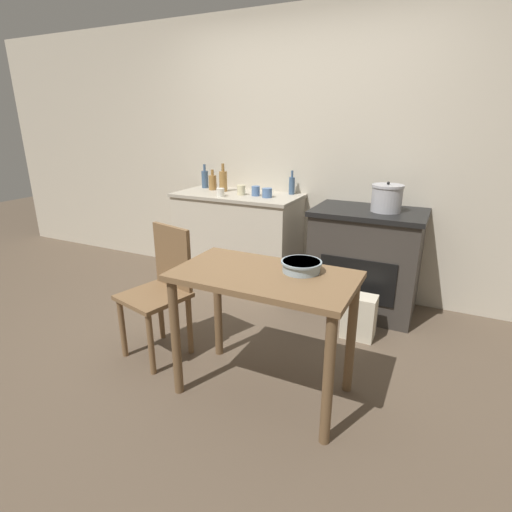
{
  "coord_description": "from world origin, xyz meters",
  "views": [
    {
      "loc": [
        1.29,
        -2.07,
        1.61
      ],
      "look_at": [
        0.0,
        0.55,
        0.61
      ],
      "focal_mm": 28.0,
      "sensor_mm": 36.0,
      "label": 1
    }
  ],
  "objects_px": {
    "bottle_far_left": "(223,181)",
    "bottle_mid_left": "(213,182)",
    "chair": "(162,288)",
    "bottle_left": "(292,185)",
    "mixing_bowl_large": "(301,266)",
    "cup_mid_right": "(256,191)",
    "work_table": "(264,296)",
    "cup_right": "(241,190)",
    "stove": "(365,261)",
    "cup_center_right": "(267,193)",
    "stock_pot": "(387,198)",
    "bottle_center_left": "(205,179)",
    "flour_sack": "(359,317)",
    "cup_center": "(221,192)"
  },
  "relations": [
    {
      "from": "chair",
      "to": "bottle_left",
      "type": "xyz_separation_m",
      "value": [
        0.36,
        1.53,
        0.52
      ]
    },
    {
      "from": "bottle_mid_left",
      "to": "bottle_center_left",
      "type": "xyz_separation_m",
      "value": [
        -0.14,
        0.07,
        0.02
      ]
    },
    {
      "from": "stove",
      "to": "bottle_mid_left",
      "type": "height_order",
      "value": "bottle_mid_left"
    },
    {
      "from": "chair",
      "to": "cup_center_right",
      "type": "height_order",
      "value": "cup_center_right"
    },
    {
      "from": "cup_center",
      "to": "cup_center_right",
      "type": "distance_m",
      "value": 0.43
    },
    {
      "from": "work_table",
      "to": "bottle_left",
      "type": "height_order",
      "value": "bottle_left"
    },
    {
      "from": "mixing_bowl_large",
      "to": "cup_mid_right",
      "type": "height_order",
      "value": "cup_mid_right"
    },
    {
      "from": "work_table",
      "to": "bottle_far_left",
      "type": "relative_size",
      "value": 3.8
    },
    {
      "from": "bottle_center_left",
      "to": "cup_right",
      "type": "xyz_separation_m",
      "value": [
        0.53,
        -0.2,
        -0.05
      ]
    },
    {
      "from": "stove",
      "to": "bottle_mid_left",
      "type": "distance_m",
      "value": 1.69
    },
    {
      "from": "work_table",
      "to": "cup_mid_right",
      "type": "relative_size",
      "value": 11.39
    },
    {
      "from": "bottle_far_left",
      "to": "cup_right",
      "type": "relative_size",
      "value": 2.94
    },
    {
      "from": "cup_center_right",
      "to": "chair",
      "type": "bearing_deg",
      "value": -99.62
    },
    {
      "from": "flour_sack",
      "to": "cup_center_right",
      "type": "distance_m",
      "value": 1.37
    },
    {
      "from": "stove",
      "to": "bottle_left",
      "type": "distance_m",
      "value": 0.99
    },
    {
      "from": "bottle_far_left",
      "to": "bottle_mid_left",
      "type": "distance_m",
      "value": 0.15
    },
    {
      "from": "bottle_left",
      "to": "flour_sack",
      "type": "bearing_deg",
      "value": -40.07
    },
    {
      "from": "stock_pot",
      "to": "bottle_center_left",
      "type": "height_order",
      "value": "bottle_center_left"
    },
    {
      "from": "bottle_center_left",
      "to": "cup_mid_right",
      "type": "distance_m",
      "value": 0.7
    },
    {
      "from": "flour_sack",
      "to": "cup_right",
      "type": "bearing_deg",
      "value": 159.25
    },
    {
      "from": "stove",
      "to": "cup_center_right",
      "type": "xyz_separation_m",
      "value": [
        -0.92,
        -0.04,
        0.52
      ]
    },
    {
      "from": "flour_sack",
      "to": "bottle_left",
      "type": "distance_m",
      "value": 1.41
    },
    {
      "from": "mixing_bowl_large",
      "to": "cup_mid_right",
      "type": "bearing_deg",
      "value": 125.55
    },
    {
      "from": "work_table",
      "to": "bottle_mid_left",
      "type": "relative_size",
      "value": 5.11
    },
    {
      "from": "bottle_far_left",
      "to": "bottle_mid_left",
      "type": "bearing_deg",
      "value": 167.68
    },
    {
      "from": "bottle_far_left",
      "to": "cup_center",
      "type": "distance_m",
      "value": 0.29
    },
    {
      "from": "work_table",
      "to": "cup_mid_right",
      "type": "height_order",
      "value": "cup_mid_right"
    },
    {
      "from": "stove",
      "to": "bottle_left",
      "type": "height_order",
      "value": "bottle_left"
    },
    {
      "from": "cup_center_right",
      "to": "cup_mid_right",
      "type": "height_order",
      "value": "cup_mid_right"
    },
    {
      "from": "chair",
      "to": "flour_sack",
      "type": "height_order",
      "value": "chair"
    },
    {
      "from": "mixing_bowl_large",
      "to": "cup_center",
      "type": "height_order",
      "value": "cup_center"
    },
    {
      "from": "cup_right",
      "to": "cup_center",
      "type": "bearing_deg",
      "value": -130.0
    },
    {
      "from": "bottle_left",
      "to": "bottle_mid_left",
      "type": "relative_size",
      "value": 1.11
    },
    {
      "from": "mixing_bowl_large",
      "to": "bottle_mid_left",
      "type": "xyz_separation_m",
      "value": [
        -1.47,
        1.41,
        0.19
      ]
    },
    {
      "from": "stock_pot",
      "to": "bottle_center_left",
      "type": "xyz_separation_m",
      "value": [
        -1.85,
        0.18,
        0.02
      ]
    },
    {
      "from": "flour_sack",
      "to": "stock_pot",
      "type": "relative_size",
      "value": 1.37
    },
    {
      "from": "bottle_center_left",
      "to": "cup_center",
      "type": "bearing_deg",
      "value": -41.73
    },
    {
      "from": "stock_pot",
      "to": "bottle_center_left",
      "type": "bearing_deg",
      "value": 174.51
    },
    {
      "from": "bottle_mid_left",
      "to": "cup_right",
      "type": "bearing_deg",
      "value": -18.3
    },
    {
      "from": "flour_sack",
      "to": "cup_center",
      "type": "bearing_deg",
      "value": 166.97
    },
    {
      "from": "bottle_center_left",
      "to": "cup_right",
      "type": "height_order",
      "value": "bottle_center_left"
    },
    {
      "from": "flour_sack",
      "to": "cup_center",
      "type": "height_order",
      "value": "cup_center"
    },
    {
      "from": "work_table",
      "to": "mixing_bowl_large",
      "type": "height_order",
      "value": "mixing_bowl_large"
    },
    {
      "from": "chair",
      "to": "bottle_left",
      "type": "distance_m",
      "value": 1.66
    },
    {
      "from": "mixing_bowl_large",
      "to": "flour_sack",
      "type": "bearing_deg",
      "value": 75.73
    },
    {
      "from": "stove",
      "to": "cup_center",
      "type": "relative_size",
      "value": 12.0
    },
    {
      "from": "bottle_far_left",
      "to": "bottle_center_left",
      "type": "distance_m",
      "value": 0.3
    },
    {
      "from": "cup_right",
      "to": "stove",
      "type": "bearing_deg",
      "value": 1.47
    },
    {
      "from": "bottle_far_left",
      "to": "chair",
      "type": "bearing_deg",
      "value": -77.47
    },
    {
      "from": "stock_pot",
      "to": "mixing_bowl_large",
      "type": "height_order",
      "value": "stock_pot"
    }
  ]
}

